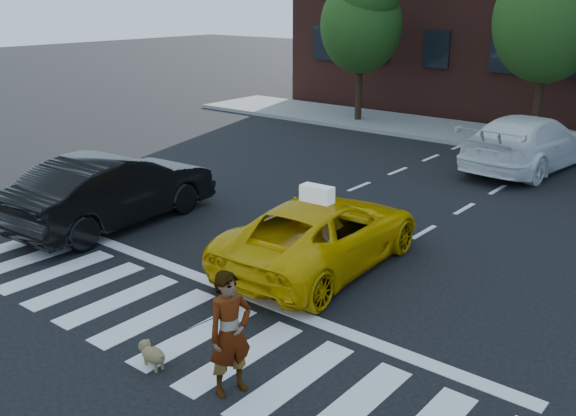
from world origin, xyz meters
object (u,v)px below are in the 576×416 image
(woman, at_px, (230,333))
(dog, at_px, (151,353))
(taxi, at_px, (322,233))
(white_suv, at_px, (529,142))
(black_sedan, at_px, (114,190))
(tree_left, at_px, (362,15))
(tree_mid, at_px, (551,6))

(woman, relative_size, dog, 2.85)
(taxi, height_order, woman, woman)
(white_suv, distance_m, woman, 14.57)
(black_sedan, xyz_separation_m, dog, (5.54, -3.50, -0.65))
(black_sedan, bearing_deg, white_suv, -121.28)
(tree_left, xyz_separation_m, black_sedan, (2.57, -14.50, -3.59))
(tree_mid, bearing_deg, white_suv, -74.76)
(tree_left, xyz_separation_m, white_suv, (8.37, -3.18, -3.60))
(taxi, distance_m, white_suv, 10.24)
(tree_left, bearing_deg, taxi, -59.64)
(tree_left, height_order, taxi, tree_left)
(taxi, relative_size, white_suv, 0.86)
(dog, bearing_deg, woman, 17.19)
(black_sedan, bearing_deg, taxi, -172.47)
(tree_left, relative_size, black_sedan, 1.25)
(tree_left, xyz_separation_m, tree_mid, (7.50, -0.00, 0.41))
(black_sedan, bearing_deg, tree_mid, -112.94)
(white_suv, distance_m, dog, 14.83)
(tree_mid, xyz_separation_m, white_suv, (0.87, -3.18, -4.01))
(taxi, height_order, white_suv, white_suv)
(woman, bearing_deg, black_sedan, 80.21)
(taxi, xyz_separation_m, white_suv, (0.52, 10.22, 0.15))
(black_sedan, xyz_separation_m, woman, (6.89, -3.22, 0.04))
(tree_mid, distance_m, woman, 18.26)
(tree_mid, distance_m, taxi, 14.04)
(white_suv, xyz_separation_m, dog, (-0.25, -14.82, -0.64))
(black_sedan, relative_size, woman, 2.91)
(tree_left, distance_m, dog, 20.19)
(tree_mid, distance_m, dog, 18.60)
(dog, bearing_deg, taxi, 98.53)
(tree_left, height_order, white_suv, tree_left)
(woman, height_order, dog, woman)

